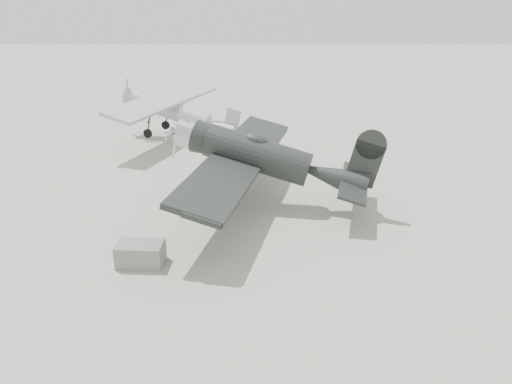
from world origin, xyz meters
TOP-DOWN VIEW (x-y plane):
  - ground at (0.00, 0.00)m, footprint 160.00×160.00m
  - lowwing_monoplane at (-0.71, 3.68)m, footprint 9.90×13.70m
  - highwing_monoplane at (-6.76, 15.08)m, footprint 8.71×12.04m
  - equipment_block at (-5.54, -2.00)m, footprint 1.77×1.16m

SIDE VIEW (x-z plane):
  - ground at x=0.00m, z-range 0.00..0.00m
  - equipment_block at x=-5.54m, z-range 0.00..0.86m
  - highwing_monoplane at x=-6.76m, z-range 0.43..3.89m
  - lowwing_monoplane at x=-0.71m, z-range 0.13..4.53m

